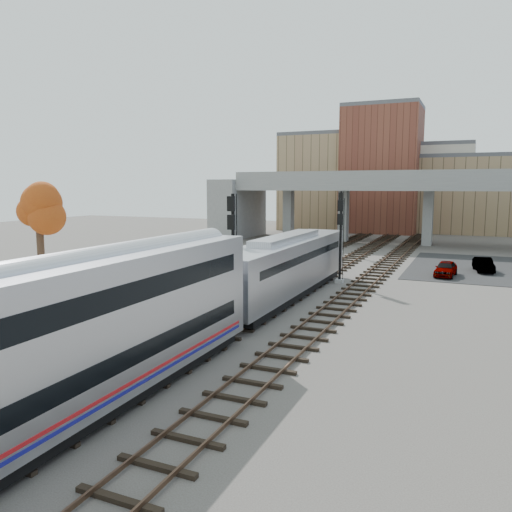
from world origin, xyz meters
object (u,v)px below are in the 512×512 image
Objects in this scene: locomotive at (286,265)px; signal_mast_far at (340,223)px; tree at (38,210)px; signal_mast_mid at (340,242)px; signal_mast_near at (233,252)px; car_b at (484,265)px; car_a at (446,268)px.

locomotive is 23.11m from signal_mast_far.
tree is at bearing -108.20° from signal_mast_far.
tree is at bearing -132.99° from signal_mast_mid.
tree is (-10.53, -5.08, 2.59)m from signal_mast_near.
signal_mast_near reaches higher than car_b.
signal_mast_near is at bearing -90.00° from signal_mast_far.
car_a is (11.61, -9.93, -2.80)m from signal_mast_far.
car_a is 4.73m from car_b.
signal_mast_near is at bearing -117.92° from locomotive.
locomotive is 16.23m from car_a.
locomotive is 5.03× the size of car_b.
signal_mast_far is (-4.10, 16.33, 0.26)m from signal_mast_mid.
tree reaches higher than car_b.
signal_mast_mid is at bearing 47.01° from tree.
tree is at bearing -129.82° from car_a.
locomotive is 2.67× the size of signal_mast_near.
locomotive is 16.01m from tree.
signal_mast_near is 26.95m from signal_mast_far.
signal_mast_near reaches higher than signal_mast_mid.
signal_mast_mid is (4.10, 10.62, -0.33)m from signal_mast_near.
car_b is at bearing 53.36° from locomotive.
tree is 36.41m from car_b.
signal_mast_far reaches higher than car_b.
signal_mast_near is 1.01× the size of signal_mast_far.
car_a is (22.15, 22.10, -5.45)m from tree.
tree is (-14.63, -15.70, 2.91)m from signal_mast_mid.
tree reaches higher than car_a.
car_a is at bearing -138.41° from car_b.
locomotive is 4.94× the size of car_a.
tree is 2.19× the size of car_b.
car_b is at bearing 56.69° from car_a.
signal_mast_mid is 21.66m from tree.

